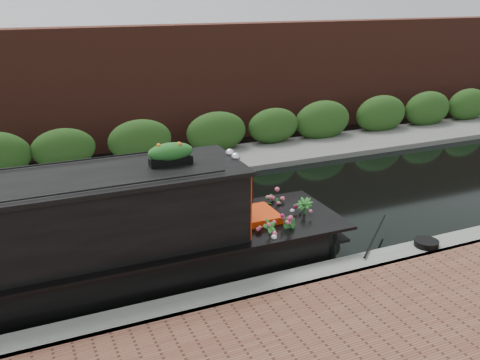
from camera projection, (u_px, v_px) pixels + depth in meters
name	position (u px, v px, depth m)	size (l,w,h in m)	color
ground	(202.00, 225.00, 12.21)	(80.00, 80.00, 0.00)	black
near_bank_coping	(267.00, 296.00, 9.37)	(40.00, 0.60, 0.50)	slate
far_bank_path	(153.00, 172.00, 15.82)	(40.00, 2.40, 0.34)	#61625D
far_hedge	(145.00, 163.00, 16.60)	(40.00, 1.10, 2.80)	#224617
far_brick_wall	(130.00, 146.00, 18.41)	(40.00, 1.00, 8.00)	#4A2219
narrowboat	(8.00, 262.00, 8.83)	(11.80, 2.21, 2.76)	black
rope_fender	(330.00, 231.00, 11.48)	(0.36, 0.36, 0.35)	olive
coiled_mooring_rope	(426.00, 243.00, 10.64)	(0.48, 0.48, 0.12)	black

